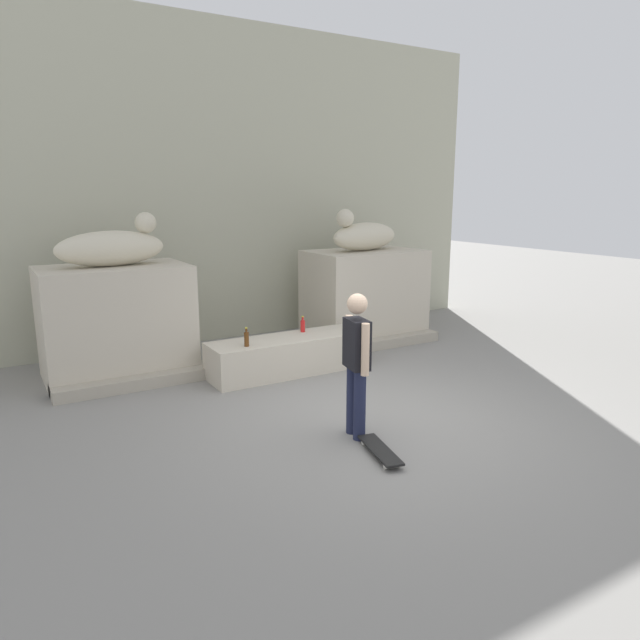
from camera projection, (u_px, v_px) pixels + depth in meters
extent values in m
plane|color=gray|center=(373.00, 419.00, 7.18)|extent=(40.00, 40.00, 0.00)
cube|color=#B2B29A|center=(215.00, 185.00, 10.84)|extent=(11.46, 0.60, 5.76)
cube|color=beige|center=(117.00, 321.00, 8.76)|extent=(2.13, 1.34, 1.69)
cube|color=beige|center=(364.00, 295.00, 11.05)|extent=(2.13, 1.34, 1.69)
ellipsoid|color=beige|center=(111.00, 248.00, 8.52)|extent=(1.66, 0.75, 0.52)
sphere|color=beige|center=(146.00, 223.00, 8.77)|extent=(0.32, 0.32, 0.32)
ellipsoid|color=beige|center=(365.00, 236.00, 10.81)|extent=(1.69, 0.92, 0.52)
sphere|color=beige|center=(345.00, 218.00, 10.36)|extent=(0.32, 0.32, 0.32)
cube|color=beige|center=(288.00, 355.00, 9.00)|extent=(2.52, 0.75, 0.56)
cylinder|color=#1E233F|center=(360.00, 405.00, 6.52)|extent=(0.14, 0.14, 0.82)
cylinder|color=#1E233F|center=(352.00, 399.00, 6.70)|extent=(0.14, 0.14, 0.82)
cube|color=black|center=(357.00, 344.00, 6.46)|extent=(0.26, 0.39, 0.56)
sphere|color=beige|center=(357.00, 304.00, 6.36)|extent=(0.23, 0.23, 0.23)
cylinder|color=beige|center=(365.00, 350.00, 6.26)|extent=(0.09, 0.09, 0.58)
cylinder|color=beige|center=(349.00, 340.00, 6.67)|extent=(0.09, 0.09, 0.58)
cube|color=black|center=(380.00, 450.00, 6.18)|extent=(0.37, 0.82, 0.02)
cylinder|color=white|center=(363.00, 443.00, 6.44)|extent=(0.04, 0.06, 0.06)
cylinder|color=white|center=(375.00, 441.00, 6.49)|extent=(0.04, 0.06, 0.06)
cylinder|color=white|center=(386.00, 467.00, 5.89)|extent=(0.04, 0.06, 0.06)
cylinder|color=white|center=(398.00, 465.00, 5.93)|extent=(0.04, 0.06, 0.06)
cylinder|color=#593314|center=(247.00, 339.00, 8.40)|extent=(0.07, 0.07, 0.21)
cylinder|color=#593314|center=(246.00, 330.00, 8.37)|extent=(0.03, 0.03, 0.06)
cylinder|color=yellow|center=(246.00, 328.00, 8.36)|extent=(0.04, 0.04, 0.01)
cylinder|color=red|center=(303.00, 326.00, 9.27)|extent=(0.07, 0.07, 0.18)
cylinder|color=red|center=(303.00, 319.00, 9.25)|extent=(0.03, 0.03, 0.06)
cylinder|color=yellow|center=(303.00, 317.00, 9.24)|extent=(0.04, 0.04, 0.01)
cube|color=#A9A08F|center=(273.00, 359.00, 9.49)|extent=(6.71, 0.50, 0.17)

